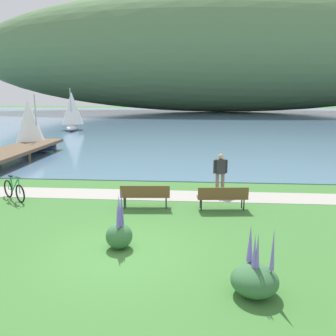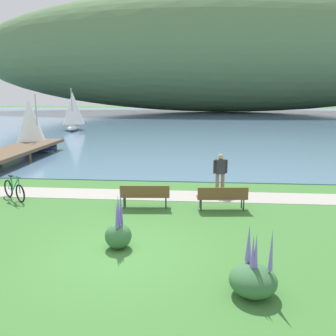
{
  "view_description": "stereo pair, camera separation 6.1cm",
  "coord_description": "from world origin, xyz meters",
  "px_view_note": "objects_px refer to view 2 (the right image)",
  "views": [
    {
      "loc": [
        1.94,
        -8.42,
        4.16
      ],
      "look_at": [
        0.82,
        6.1,
        1.0
      ],
      "focal_mm": 37.29,
      "sensor_mm": 36.0,
      "label": 1
    },
    {
      "loc": [
        2.01,
        -8.41,
        4.16
      ],
      "look_at": [
        0.82,
        6.1,
        1.0
      ],
      "focal_mm": 37.29,
      "sensor_mm": 36.0,
      "label": 2
    }
  ],
  "objects_px": {
    "bicycle_leaning_near_bench": "(14,190)",
    "sailboat_nearest_to_shore": "(73,111)",
    "sailboat_mid_bay": "(31,125)",
    "park_bench_near_camera": "(222,196)",
    "person_at_shoreline": "(220,171)",
    "park_bench_further_along": "(145,194)"
  },
  "relations": [
    {
      "from": "bicycle_leaning_near_bench",
      "to": "sailboat_nearest_to_shore",
      "type": "bearing_deg",
      "value": 104.42
    },
    {
      "from": "park_bench_further_along",
      "to": "park_bench_near_camera",
      "type": "bearing_deg",
      "value": -0.44
    },
    {
      "from": "park_bench_near_camera",
      "to": "park_bench_further_along",
      "type": "xyz_separation_m",
      "value": [
        -2.8,
        0.02,
        0.0
      ]
    },
    {
      "from": "bicycle_leaning_near_bench",
      "to": "sailboat_mid_bay",
      "type": "bearing_deg",
      "value": 112.29
    },
    {
      "from": "bicycle_leaning_near_bench",
      "to": "park_bench_near_camera",
      "type": "bearing_deg",
      "value": -4.13
    },
    {
      "from": "bicycle_leaning_near_bench",
      "to": "person_at_shoreline",
      "type": "xyz_separation_m",
      "value": [
        8.14,
        1.44,
        0.58
      ]
    },
    {
      "from": "person_at_shoreline",
      "to": "sailboat_nearest_to_shore",
      "type": "relative_size",
      "value": 0.37
    },
    {
      "from": "park_bench_near_camera",
      "to": "sailboat_nearest_to_shore",
      "type": "height_order",
      "value": "sailboat_nearest_to_shore"
    },
    {
      "from": "person_at_shoreline",
      "to": "sailboat_nearest_to_shore",
      "type": "bearing_deg",
      "value": 121.49
    },
    {
      "from": "person_at_shoreline",
      "to": "sailboat_nearest_to_shore",
      "type": "xyz_separation_m",
      "value": [
        -14.67,
        23.95,
        1.23
      ]
    },
    {
      "from": "bicycle_leaning_near_bench",
      "to": "sailboat_nearest_to_shore",
      "type": "height_order",
      "value": "sailboat_nearest_to_shore"
    },
    {
      "from": "park_bench_further_along",
      "to": "person_at_shoreline",
      "type": "distance_m",
      "value": 3.51
    },
    {
      "from": "bicycle_leaning_near_bench",
      "to": "sailboat_nearest_to_shore",
      "type": "distance_m",
      "value": 26.28
    },
    {
      "from": "sailboat_mid_bay",
      "to": "park_bench_near_camera",
      "type": "bearing_deg",
      "value": -43.04
    },
    {
      "from": "park_bench_near_camera",
      "to": "person_at_shoreline",
      "type": "distance_m",
      "value": 2.07
    },
    {
      "from": "sailboat_nearest_to_shore",
      "to": "sailboat_mid_bay",
      "type": "bearing_deg",
      "value": -82.34
    },
    {
      "from": "bicycle_leaning_near_bench",
      "to": "sailboat_mid_bay",
      "type": "xyz_separation_m",
      "value": [
        -4.63,
        11.3,
        1.53
      ]
    },
    {
      "from": "park_bench_near_camera",
      "to": "sailboat_nearest_to_shore",
      "type": "bearing_deg",
      "value": 119.38
    },
    {
      "from": "person_at_shoreline",
      "to": "sailboat_mid_bay",
      "type": "relative_size",
      "value": 0.43
    },
    {
      "from": "bicycle_leaning_near_bench",
      "to": "person_at_shoreline",
      "type": "height_order",
      "value": "person_at_shoreline"
    },
    {
      "from": "park_bench_near_camera",
      "to": "person_at_shoreline",
      "type": "xyz_separation_m",
      "value": [
        0.05,
        2.02,
        0.46
      ]
    },
    {
      "from": "park_bench_near_camera",
      "to": "bicycle_leaning_near_bench",
      "type": "xyz_separation_m",
      "value": [
        -8.09,
        0.58,
        -0.12
      ]
    }
  ]
}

